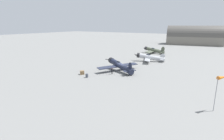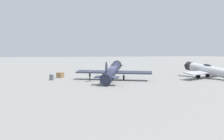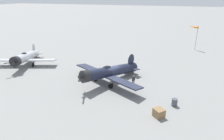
% 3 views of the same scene
% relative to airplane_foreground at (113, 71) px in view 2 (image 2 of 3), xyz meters
% --- Properties ---
extents(ground_plane, '(400.00, 400.00, 0.00)m').
position_rel_airplane_foreground_xyz_m(ground_plane, '(-0.46, 0.24, -1.65)').
color(ground_plane, gray).
extents(airplane_foreground, '(11.45, 11.90, 3.44)m').
position_rel_airplane_foreground_xyz_m(airplane_foreground, '(0.00, 0.00, 0.00)').
color(airplane_foreground, '#1E2338').
rests_on(airplane_foreground, ground_plane).
extents(airplane_mid_apron, '(10.67, 11.24, 2.99)m').
position_rel_airplane_foreground_xyz_m(airplane_mid_apron, '(-2.26, -17.24, -0.22)').
color(airplane_mid_apron, '#B7BABF').
rests_on(airplane_mid_apron, ground_plane).
extents(ground_crew_mechanic, '(0.61, 0.39, 1.69)m').
position_rel_airplane_foreground_xyz_m(ground_crew_mechanic, '(0.16, 3.69, -0.63)').
color(ground_crew_mechanic, '#2D2D33').
rests_on(ground_crew_mechanic, ground_plane).
extents(equipment_crate, '(1.44, 1.44, 0.95)m').
position_rel_airplane_foreground_xyz_m(equipment_crate, '(6.65, 7.95, -1.18)').
color(equipment_crate, olive).
rests_on(equipment_crate, ground_plane).
extents(fuel_drum, '(0.69, 0.69, 0.92)m').
position_rel_airplane_foreground_xyz_m(fuel_drum, '(3.82, 9.47, -1.19)').
color(fuel_drum, '#474C56').
rests_on(fuel_drum, ground_plane).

